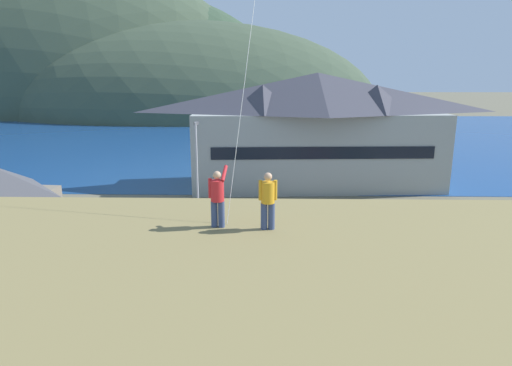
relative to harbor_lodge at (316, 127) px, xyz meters
The scene contains 20 objects.
ground_plane 23.48m from the harbor_lodge, 106.06° to the right, with size 600.00×600.00×0.00m, color #66604C.
parking_lot_pad 18.90m from the harbor_lodge, 110.47° to the right, with size 40.00×20.00×0.10m, color gray.
bay_water 39.09m from the harbor_lodge, 99.37° to the left, with size 360.00×84.00×0.03m, color navy.
far_hill_west_ridge 116.30m from the harbor_lodge, 123.63° to the left, with size 123.01×68.56×87.36m, color #3D4C38.
far_hill_east_peak 105.82m from the harbor_lodge, 113.18° to the left, with size 89.30×55.59×70.30m, color #334733.
far_hill_center_saddle 91.35m from the harbor_lodge, 106.81° to the left, with size 109.13×70.90×52.07m, color #3D4C38.
harbor_lodge is the anchor object (origin of this frame).
storage_shed_waterside 5.00m from the harbor_lodge, 131.20° to the left, with size 4.54×4.39×4.33m.
wharf_dock 15.50m from the harbor_lodge, 121.11° to the left, with size 3.20×14.47×0.70m.
moored_boat_wharfside 19.83m from the harbor_lodge, 125.09° to the left, with size 3.10×7.50×2.16m.
moored_boat_outer_mooring 16.86m from the harbor_lodge, 103.69° to the left, with size 3.46×8.44×2.16m.
parked_car_mid_row_center 21.72m from the harbor_lodge, 107.43° to the right, with size 4.30×2.25×1.82m.
parked_car_mid_row_near 18.26m from the harbor_lodge, 67.85° to the right, with size 4.29×2.24×1.82m.
parked_car_back_row_right 26.23m from the harbor_lodge, 127.76° to the right, with size 4.24×2.14×1.82m.
parked_car_front_row_end 21.67m from the harbor_lodge, 81.40° to the right, with size 4.30×2.25×1.82m.
parked_car_back_row_left 21.21m from the harbor_lodge, 134.59° to the right, with size 4.31×2.28×1.82m.
parked_car_mid_row_far 16.25m from the harbor_lodge, 107.94° to the right, with size 4.22×2.09×1.82m.
parking_light_pole 15.12m from the harbor_lodge, 131.30° to the right, with size 0.24×0.78×7.33m.
person_kite_flyer 30.48m from the harbor_lodge, 101.99° to the right, with size 0.57×0.64×1.86m.
person_companion 30.37m from the harbor_lodge, 99.12° to the right, with size 0.55×0.40×1.74m.
Camera 1 is at (1.43, -20.47, 10.59)m, focal length 30.47 mm.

